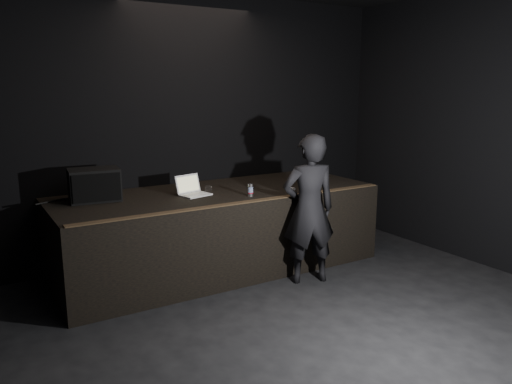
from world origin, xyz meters
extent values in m
plane|color=black|center=(0.00, 0.00, 0.00)|extent=(7.00, 7.00, 0.00)
cube|color=black|center=(0.00, 3.50, 1.75)|extent=(6.00, 0.10, 3.50)
cube|color=black|center=(0.00, 2.73, 0.50)|extent=(4.00, 1.50, 1.00)
cube|color=brown|center=(0.00, 2.02, 1.01)|extent=(3.92, 0.10, 0.01)
cube|color=black|center=(-1.43, 3.00, 1.18)|extent=(0.59, 0.45, 0.37)
cube|color=black|center=(-1.45, 2.80, 1.18)|extent=(0.51, 0.08, 0.31)
cylinder|color=black|center=(-1.60, 3.28, 1.01)|extent=(0.93, 0.41, 0.02)
cube|color=silver|center=(-0.34, 2.64, 1.01)|extent=(0.39, 0.31, 0.02)
cube|color=silver|center=(-0.34, 2.64, 1.02)|extent=(0.31, 0.20, 0.00)
cube|color=silver|center=(-0.38, 2.79, 1.13)|extent=(0.35, 0.15, 0.22)
cube|color=#EA9145|center=(-0.37, 2.78, 1.13)|extent=(0.30, 0.12, 0.18)
cylinder|color=silver|center=(0.20, 2.26, 1.08)|extent=(0.06, 0.06, 0.15)
cylinder|color=#1B3F95|center=(0.20, 2.26, 1.08)|extent=(0.06, 0.06, 0.07)
cylinder|color=#A70F23|center=(0.20, 2.26, 1.04)|extent=(0.06, 0.06, 0.01)
cylinder|color=white|center=(-0.16, 2.66, 1.05)|extent=(0.08, 0.08, 0.10)
cube|color=white|center=(0.85, 2.36, 1.01)|extent=(0.06, 0.14, 0.03)
imported|color=black|center=(0.71, 1.78, 0.88)|extent=(0.73, 0.58, 1.76)
camera|label=1|loc=(-2.75, -2.73, 2.28)|focal=35.00mm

